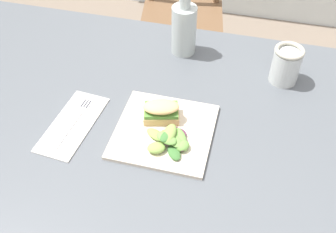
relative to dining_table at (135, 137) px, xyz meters
The scene contains 10 objects.
ground_plane 0.63m from the dining_table, 87.30° to the left, with size 8.74×8.74×0.00m, color #7A6B5B.
dining_table is the anchor object (origin of this frame).
chair_wooden_far 0.99m from the dining_table, 94.37° to the left, with size 0.46×0.46×0.87m.
plate_lunch 0.18m from the dining_table, 30.87° to the right, with size 0.25×0.25×0.01m, color beige.
sandwich_half_front 0.18m from the dining_table, 16.09° to the right, with size 0.11×0.09×0.06m.
salad_mixed_greens 0.22m from the dining_table, 37.41° to the right, with size 0.13×0.12×0.03m.
napkin_folded 0.20m from the dining_table, 144.43° to the right, with size 0.10×0.24×0.00m, color silver.
fork_on_napkin 0.20m from the dining_table, 149.33° to the right, with size 0.03×0.19×0.00m.
bottle_cold_brew 0.36m from the dining_table, 75.31° to the left, with size 0.08×0.08×0.22m.
mason_jar_iced_tea 0.48m from the dining_table, 29.93° to the left, with size 0.08×0.08×0.11m.
Camera 1 is at (0.28, -0.81, 1.51)m, focal length 42.50 mm.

